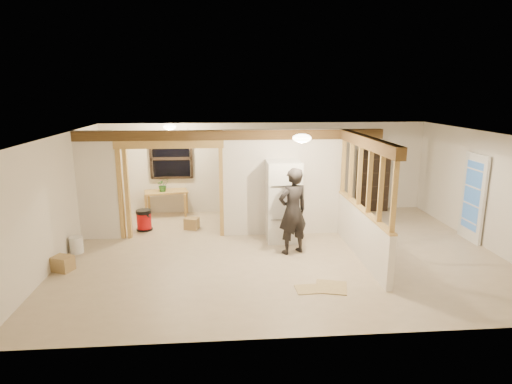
{
  "coord_description": "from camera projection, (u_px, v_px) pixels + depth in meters",
  "views": [
    {
      "loc": [
        -1.22,
        -8.52,
        3.36
      ],
      "look_at": [
        -0.5,
        0.4,
        1.23
      ],
      "focal_mm": 30.0,
      "sensor_mm": 36.0,
      "label": 1
    }
  ],
  "objects": [
    {
      "name": "shop_vac",
      "position": [
        144.0,
        220.0,
        10.5
      ],
      "size": [
        0.53,
        0.53,
        0.52
      ],
      "primitive_type": "cylinder",
      "rotation": [
        0.0,
        0.0,
        -0.41
      ],
      "color": "#A70A0C",
      "rests_on": "floor"
    },
    {
      "name": "stud_partition",
      "position": [
        365.0,
        178.0,
        8.49
      ],
      "size": [
        0.14,
        3.2,
        1.32
      ],
      "primitive_type": "cube",
      "color": "tan",
      "rests_on": "pony_wall"
    },
    {
      "name": "header_beam_right",
      "position": [
        367.0,
        142.0,
        8.32
      ],
      "size": [
        0.18,
        3.3,
        0.22
      ],
      "primitive_type": "cube",
      "color": "brown",
      "rests_on": "ceiling"
    },
    {
      "name": "bookshelf",
      "position": [
        373.0,
        180.0,
        12.12
      ],
      "size": [
        0.87,
        0.29,
        1.75
      ],
      "primitive_type": "cube",
      "color": "black",
      "rests_on": "floor"
    },
    {
      "name": "floor_panel_far",
      "position": [
        309.0,
        289.0,
        7.4
      ],
      "size": [
        0.48,
        0.39,
        0.01
      ],
      "primitive_type": "cube",
      "rotation": [
        0.0,
        0.0,
        0.04
      ],
      "color": "tan",
      "rests_on": "floor"
    },
    {
      "name": "pony_wall",
      "position": [
        361.0,
        234.0,
        8.76
      ],
      "size": [
        0.12,
        3.2,
        1.0
      ],
      "primitive_type": "cube",
      "color": "silver",
      "rests_on": "floor"
    },
    {
      "name": "floor",
      "position": [
        281.0,
        252.0,
        9.14
      ],
      "size": [
        9.0,
        6.5,
        0.01
      ],
      "primitive_type": "cube",
      "color": "#C4B092",
      "rests_on": "ground"
    },
    {
      "name": "header_beam_back",
      "position": [
        231.0,
        135.0,
        9.67
      ],
      "size": [
        7.0,
        0.18,
        0.22
      ],
      "primitive_type": "cube",
      "color": "brown",
      "rests_on": "ceiling"
    },
    {
      "name": "refrigerator",
      "position": [
        283.0,
        201.0,
        9.69
      ],
      "size": [
        0.75,
        0.73,
        1.83
      ],
      "primitive_type": "cube",
      "color": "white",
      "rests_on": "floor"
    },
    {
      "name": "doorway_frame",
      "position": [
        171.0,
        191.0,
        9.86
      ],
      "size": [
        2.46,
        0.14,
        2.2
      ],
      "primitive_type": "cube",
      "color": "tan",
      "rests_on": "floor"
    },
    {
      "name": "wall_right",
      "position": [
        489.0,
        191.0,
        9.2
      ],
      "size": [
        0.01,
        6.5,
        2.5
      ],
      "primitive_type": "cube",
      "color": "silver",
      "rests_on": "floor"
    },
    {
      "name": "french_door",
      "position": [
        473.0,
        198.0,
        9.64
      ],
      "size": [
        0.12,
        0.86,
        2.0
      ],
      "primitive_type": "cube",
      "color": "white",
      "rests_on": "floor"
    },
    {
      "name": "bucket",
      "position": [
        76.0,
        245.0,
        9.05
      ],
      "size": [
        0.33,
        0.33,
        0.35
      ],
      "primitive_type": "cylinder",
      "rotation": [
        0.0,
        0.0,
        -0.18
      ],
      "color": "white",
      "rests_on": "floor"
    },
    {
      "name": "partition_left_stub",
      "position": [
        97.0,
        186.0,
        9.69
      ],
      "size": [
        0.9,
        0.12,
        2.5
      ],
      "primitive_type": "cube",
      "color": "silver",
      "rests_on": "floor"
    },
    {
      "name": "wall_back",
      "position": [
        266.0,
        168.0,
        12.0
      ],
      "size": [
        9.0,
        0.01,
        2.5
      ],
      "primitive_type": "cube",
      "color": "silver",
      "rests_on": "floor"
    },
    {
      "name": "woman",
      "position": [
        293.0,
        211.0,
        8.88
      ],
      "size": [
        0.79,
        0.66,
        1.84
      ],
      "primitive_type": "imported",
      "rotation": [
        0.0,
        0.0,
        3.54
      ],
      "color": "#2C2626",
      "rests_on": "floor"
    },
    {
      "name": "box_util_a",
      "position": [
        192.0,
        223.0,
        10.62
      ],
      "size": [
        0.4,
        0.37,
        0.28
      ],
      "primitive_type": "cube",
      "rotation": [
        0.0,
        0.0,
        -0.3
      ],
      "color": "#A07F4D",
      "rests_on": "floor"
    },
    {
      "name": "hanging_bulb",
      "position": [
        188.0,
        142.0,
        10.03
      ],
      "size": [
        0.07,
        0.07,
        0.07
      ],
      "primitive_type": "ellipsoid",
      "color": "#FFD88C",
      "rests_on": "ceiling"
    },
    {
      "name": "ceiling_dome_main",
      "position": [
        302.0,
        138.0,
        8.1
      ],
      "size": [
        0.36,
        0.36,
        0.16
      ],
      "primitive_type": "ellipsoid",
      "color": "#FFEABF",
      "rests_on": "ceiling"
    },
    {
      "name": "wall_front",
      "position": [
        316.0,
        253.0,
        5.7
      ],
      "size": [
        9.0,
        0.01,
        2.5
      ],
      "primitive_type": "cube",
      "color": "silver",
      "rests_on": "floor"
    },
    {
      "name": "window_back",
      "position": [
        171.0,
        159.0,
        11.65
      ],
      "size": [
        1.12,
        0.1,
        1.1
      ],
      "primitive_type": "cube",
      "color": "black",
      "rests_on": "wall_back"
    },
    {
      "name": "ceiling",
      "position": [
        283.0,
        135.0,
        8.56
      ],
      "size": [
        9.0,
        6.5,
        0.01
      ],
      "primitive_type": "cube",
      "color": "white"
    },
    {
      "name": "work_table",
      "position": [
        167.0,
        203.0,
        11.67
      ],
      "size": [
        1.22,
        0.79,
        0.71
      ],
      "primitive_type": "cube",
      "rotation": [
        0.0,
        0.0,
        0.21
      ],
      "color": "tan",
      "rests_on": "floor"
    },
    {
      "name": "wall_left",
      "position": [
        57.0,
        199.0,
        8.49
      ],
      "size": [
        0.01,
        6.5,
        2.5
      ],
      "primitive_type": "cube",
      "color": "silver",
      "rests_on": "floor"
    },
    {
      "name": "box_util_b",
      "position": [
        115.0,
        220.0,
        10.97
      ],
      "size": [
        0.34,
        0.34,
        0.25
      ],
      "primitive_type": "cube",
      "rotation": [
        0.0,
        0.0,
        -0.33
      ],
      "color": "#A07F4D",
      "rests_on": "floor"
    },
    {
      "name": "ceiling_dome_util",
      "position": [
        170.0,
        127.0,
        10.6
      ],
      "size": [
        0.32,
        0.32,
        0.14
      ],
      "primitive_type": "ellipsoid",
      "color": "#FFEABF",
      "rests_on": "ceiling"
    },
    {
      "name": "floor_panel_near",
      "position": [
        331.0,
        287.0,
        7.47
      ],
      "size": [
        0.66,
        0.66,
        0.02
      ],
      "primitive_type": "cube",
      "rotation": [
        0.0,
        0.0,
        -0.27
      ],
      "color": "tan",
      "rests_on": "floor"
    },
    {
      "name": "box_front",
      "position": [
        63.0,
        264.0,
        8.15
      ],
      "size": [
        0.44,
        0.4,
        0.29
      ],
      "primitive_type": "cube",
      "rotation": [
        0.0,
        0.0,
        -0.38
      ],
      "color": "#A07F4D",
      "rests_on": "floor"
    },
    {
      "name": "potted_plant",
      "position": [
        163.0,
        185.0,
        11.46
      ],
      "size": [
        0.41,
        0.39,
        0.36
      ],
      "primitive_type": "imported",
      "rotation": [
        0.0,
        0.0,
        0.42
      ],
      "color": "#26551F",
      "rests_on": "work_table"
    },
    {
      "name": "partition_center",
      "position": [
        283.0,
        183.0,
        10.03
      ],
      "size": [
        2.8,
        0.12,
        2.5
      ],
      "primitive_type": "cube",
      "color": "silver",
      "rests_on": "floor"
    }
  ]
}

